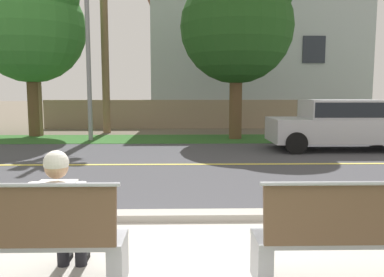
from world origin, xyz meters
The scene contains 14 objects.
ground_plane centered at (0.00, 8.00, 0.00)m, with size 140.00×140.00×0.00m, color #665B4C.
curb_edge centered at (0.00, 2.35, 0.06)m, with size 44.00×0.30×0.11m, color #ADA89E.
street_asphalt centered at (0.00, 6.50, 0.00)m, with size 52.00×8.00×0.01m, color #424247.
road_centre_line centered at (0.00, 6.50, 0.01)m, with size 48.00×0.14×0.01m, color #E0CC4C.
far_verge_grass centered at (0.00, 11.80, 0.01)m, with size 48.00×2.80×0.02m, color #2D6026.
bench_left centered at (-1.57, 0.46, 0.46)m, with size 1.95×0.48×1.01m.
bench_right centered at (1.57, 0.46, 0.46)m, with size 1.95×0.48×1.01m.
seated_person_white centered at (-1.19, 0.64, 0.68)m, with size 0.52×0.68×1.25m.
car_silver_near centered at (4.77, 8.90, 0.85)m, with size 4.30×1.86×1.54m.
streetlamp centered at (-3.47, 11.59, 4.40)m, with size 0.24×2.10×7.76m.
shade_tree_left centered at (-5.94, 12.84, 4.59)m, with size 4.29×4.29×7.07m.
shade_tree_centre centered at (2.05, 11.73, 4.47)m, with size 4.17×4.17×6.89m.
garden_wall centered at (-0.33, 16.24, 0.70)m, with size 13.00×0.36×1.40m, color gray.
house_across_street centered at (3.83, 19.44, 3.83)m, with size 11.81×6.91×7.57m.
Camera 1 is at (-0.06, -2.90, 1.76)m, focal length 36.41 mm.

